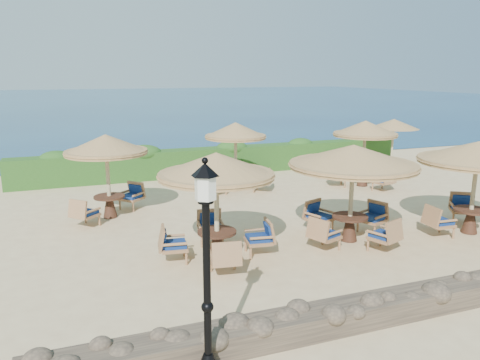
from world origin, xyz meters
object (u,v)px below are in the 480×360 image
cafe_set_4 (236,145)px  cafe_set_0 (216,186)px  cafe_set_3 (107,157)px  extra_parasol (394,124)px  cafe_set_5 (365,141)px  cafe_set_1 (353,171)px  cafe_set_2 (477,165)px  lamp_post (207,284)px

cafe_set_4 → cafe_set_0: bearing=-113.6°
cafe_set_0 → cafe_set_3: size_ratio=1.08×
extra_parasol → cafe_set_4: bearing=-172.1°
extra_parasol → cafe_set_5: cafe_set_5 is taller
extra_parasol → cafe_set_5: size_ratio=0.89×
cafe_set_0 → cafe_set_4: bearing=66.4°
cafe_set_1 → cafe_set_5: size_ratio=1.26×
extra_parasol → cafe_set_4: (-8.25, -1.14, -0.37)m
cafe_set_3 → cafe_set_2: bearing=-28.3°
cafe_set_0 → cafe_set_3: bearing=116.4°
extra_parasol → lamp_post: bearing=-136.4°
cafe_set_5 → lamp_post: bearing=-134.1°
cafe_set_0 → cafe_set_5: (7.85, 5.21, 0.01)m
lamp_post → cafe_set_4: 11.70m
extra_parasol → cafe_set_4: cafe_set_4 is taller
cafe_set_3 → cafe_set_4: (4.96, 1.99, -0.16)m
extra_parasol → cafe_set_1: bearing=-133.8°
cafe_set_0 → cafe_set_2: 7.39m
lamp_post → cafe_set_3: bearing=93.9°
lamp_post → cafe_set_1: (5.32, 4.40, 0.41)m
cafe_set_1 → cafe_set_2: bearing=-10.3°
cafe_set_0 → cafe_set_1: size_ratio=0.84×
cafe_set_2 → lamp_post: bearing=-157.2°
cafe_set_4 → extra_parasol: bearing=7.9°
cafe_set_1 → cafe_set_2: same height
lamp_post → cafe_set_0: (1.56, 4.49, 0.28)m
cafe_set_1 → cafe_set_4: 6.53m
cafe_set_3 → lamp_post: bearing=-86.1°
lamp_post → cafe_set_4: (4.35, 10.86, 0.24)m
cafe_set_3 → cafe_set_4: bearing=21.9°
extra_parasol → cafe_set_2: (-3.69, -8.25, -0.18)m
extra_parasol → cafe_set_1: (-7.28, -7.60, -0.21)m
lamp_post → cafe_set_2: (8.91, 3.75, 0.44)m
cafe_set_0 → cafe_set_3: (-2.17, 4.38, 0.13)m
cafe_set_0 → cafe_set_2: (7.35, -0.74, 0.16)m
cafe_set_0 → cafe_set_1: 3.76m
lamp_post → cafe_set_2: size_ratio=1.03×
lamp_post → extra_parasol: size_ratio=1.38×
extra_parasol → cafe_set_0: bearing=-145.8°
cafe_set_0 → lamp_post: bearing=-109.2°
extra_parasol → cafe_set_5: bearing=-144.2°
cafe_set_1 → cafe_set_5: 6.69m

